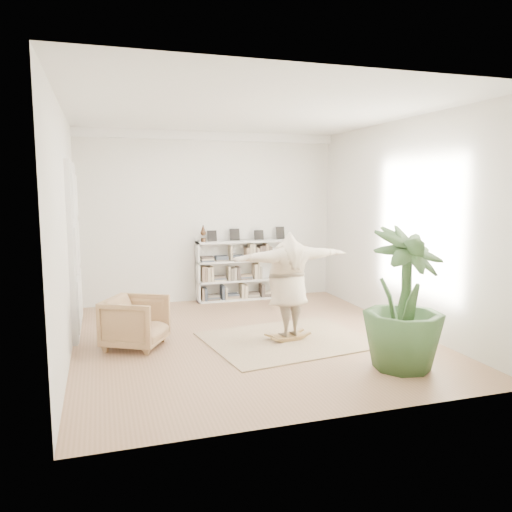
% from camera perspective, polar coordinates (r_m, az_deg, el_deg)
% --- Properties ---
extents(floor, '(6.00, 6.00, 0.00)m').
position_cam_1_polar(floor, '(8.23, -0.61, -9.37)').
color(floor, '#936C4B').
rests_on(floor, ground).
extents(room_shell, '(6.00, 6.00, 6.00)m').
position_cam_1_polar(room_shell, '(10.77, -5.28, 13.51)').
color(room_shell, silver).
rests_on(room_shell, floor).
extents(doors, '(0.09, 1.78, 2.92)m').
position_cam_1_polar(doors, '(8.90, -20.06, 0.68)').
color(doors, white).
rests_on(doors, floor).
extents(bookshelf, '(2.20, 0.35, 1.64)m').
position_cam_1_polar(bookshelf, '(10.93, -1.14, -1.67)').
color(bookshelf, silver).
rests_on(bookshelf, floor).
extents(armchair, '(1.15, 1.14, 0.78)m').
position_cam_1_polar(armchair, '(7.92, -13.59, -7.35)').
color(armchair, tan).
rests_on(armchair, floor).
extents(rug, '(2.76, 2.34, 0.02)m').
position_cam_1_polar(rug, '(8.13, 3.63, -9.53)').
color(rug, tan).
rests_on(rug, floor).
extents(rocker_board, '(0.53, 0.36, 0.10)m').
position_cam_1_polar(rocker_board, '(8.12, 3.64, -9.14)').
color(rocker_board, olive).
rests_on(rocker_board, rug).
extents(person, '(2.10, 0.84, 1.66)m').
position_cam_1_polar(person, '(7.90, 3.69, -2.98)').
color(person, beige).
rests_on(person, rocker_board).
extents(houseplant, '(1.37, 1.37, 1.92)m').
position_cam_1_polar(houseplant, '(6.96, 16.56, -4.73)').
color(houseplant, '#34552A').
rests_on(houseplant, floor).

